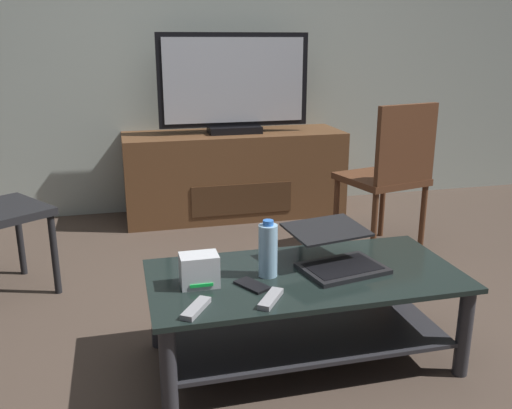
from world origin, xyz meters
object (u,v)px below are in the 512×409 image
at_px(dining_chair, 391,171).
at_px(cell_phone, 252,285).
at_px(television, 234,86).
at_px(router_box, 199,270).
at_px(coffee_table, 304,301).
at_px(soundbar_remote, 271,299).
at_px(laptop, 336,252).
at_px(tv_remote, 196,308).
at_px(media_cabinet, 234,174).
at_px(water_bottle_near, 268,250).

relative_size(dining_chair, cell_phone, 6.73).
distance_m(television, router_box, 2.18).
distance_m(coffee_table, soundbar_remote, 0.32).
height_order(cell_phone, soundbar_remote, soundbar_remote).
height_order(television, soundbar_remote, television).
xyz_separation_m(laptop, tv_remote, (-0.62, -0.25, -0.05)).
distance_m(media_cabinet, cell_phone, 2.16).
height_order(coffee_table, laptop, laptop).
bearing_deg(tv_remote, coffee_table, 57.79).
bearing_deg(television, tv_remote, -105.31).
height_order(laptop, water_bottle_near, water_bottle_near).
bearing_deg(soundbar_remote, media_cabinet, 116.27).
bearing_deg(water_bottle_near, television, 81.67).
relative_size(coffee_table, television, 1.14).
bearing_deg(tv_remote, laptop, 55.81).
relative_size(media_cabinet, router_box, 11.25).
distance_m(dining_chair, router_box, 1.67).
bearing_deg(television, dining_chair, -53.65).
bearing_deg(router_box, coffee_table, 0.98).
bearing_deg(router_box, dining_chair, 37.90).
relative_size(coffee_table, media_cabinet, 0.77).
relative_size(laptop, router_box, 2.91).
bearing_deg(laptop, dining_chair, 52.71).
bearing_deg(coffee_table, soundbar_remote, -134.19).
xyz_separation_m(water_bottle_near, tv_remote, (-0.32, -0.23, -0.10)).
relative_size(media_cabinet, cell_phone, 11.63).
relative_size(router_box, water_bottle_near, 0.63).
relative_size(cell_phone, soundbar_remote, 0.88).
bearing_deg(soundbar_remote, television, 116.19).
distance_m(laptop, router_box, 0.58).
height_order(coffee_table, cell_phone, cell_phone).
distance_m(media_cabinet, tv_remote, 2.35).
xyz_separation_m(router_box, cell_phone, (0.19, -0.06, -0.06)).
bearing_deg(laptop, cell_phone, -163.99).
bearing_deg(media_cabinet, water_bottle_near, -98.25).
relative_size(television, laptop, 2.60).
bearing_deg(dining_chair, coffee_table, -131.20).
xyz_separation_m(dining_chair, tv_remote, (-1.36, -1.23, -0.13)).
height_order(water_bottle_near, cell_phone, water_bottle_near).
distance_m(router_box, cell_phone, 0.21).
distance_m(television, cell_phone, 2.21).
height_order(dining_chair, laptop, dining_chair).
xyz_separation_m(cell_phone, soundbar_remote, (0.03, -0.14, 0.01)).
height_order(media_cabinet, soundbar_remote, media_cabinet).
height_order(media_cabinet, water_bottle_near, media_cabinet).
bearing_deg(cell_phone, media_cabinet, 50.52).
xyz_separation_m(laptop, cell_phone, (-0.38, -0.11, -0.06)).
bearing_deg(soundbar_remote, router_box, 173.77).
xyz_separation_m(media_cabinet, laptop, (0.00, -2.01, 0.13)).
bearing_deg(router_box, cell_phone, -17.58).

